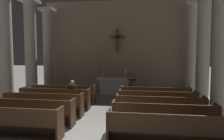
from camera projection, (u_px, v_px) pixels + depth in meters
name	position (u px, v px, depth m)	size (l,w,h in m)	color
pew_left_row_1	(8.00, 121.00, 5.65)	(3.26, 0.50, 0.95)	#422B19
pew_left_row_2	(29.00, 111.00, 6.69)	(3.26, 0.50, 0.95)	#422B19
pew_left_row_3	(43.00, 104.00, 7.73)	(3.26, 0.50, 0.95)	#422B19
pew_left_row_4	(55.00, 98.00, 8.77)	(3.26, 0.50, 0.95)	#422B19
pew_left_row_5	(64.00, 94.00, 9.81)	(3.26, 0.50, 0.95)	#422B19
pew_right_row_1	(168.00, 130.00, 5.01)	(3.26, 0.50, 0.95)	#422B19
pew_right_row_2	(163.00, 117.00, 6.05)	(3.26, 0.50, 0.95)	#422B19
pew_right_row_3	(160.00, 108.00, 7.09)	(3.26, 0.50, 0.95)	#422B19
pew_right_row_4	(157.00, 101.00, 8.13)	(3.26, 0.50, 0.95)	#422B19
pew_right_row_5	(155.00, 96.00, 9.18)	(3.26, 0.50, 0.95)	#422B19
column_left_second	(5.00, 49.00, 9.10)	(0.99, 0.99, 5.69)	#ADA89E
column_right_second	(221.00, 47.00, 7.77)	(0.99, 0.99, 5.69)	#ADA89E
column_left_third	(31.00, 50.00, 11.26)	(0.99, 0.99, 5.69)	#ADA89E
column_right_third	(203.00, 49.00, 9.92)	(0.99, 0.99, 5.69)	#ADA89E
column_left_fourth	(48.00, 51.00, 13.41)	(0.99, 0.99, 5.69)	#ADA89E
column_right_fourth	(192.00, 50.00, 12.08)	(0.99, 0.99, 5.69)	#ADA89E
altar	(115.00, 86.00, 12.13)	(2.20, 0.90, 1.01)	#BCB7AD
candlestick_left	(104.00, 75.00, 12.18)	(0.16, 0.16, 0.68)	#B79338
candlestick_right	(126.00, 75.00, 11.98)	(0.16, 0.16, 0.68)	#B79338
apse_with_cross	(118.00, 45.00, 13.79)	(10.68, 0.44, 6.35)	gray
lectern	(132.00, 89.00, 10.79)	(0.44, 0.36, 1.15)	#422B19
lone_worshipper	(73.00, 94.00, 8.68)	(0.32, 0.43, 1.32)	#26262B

